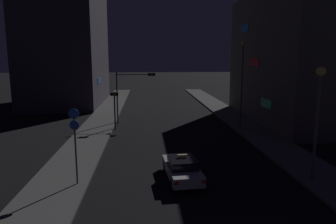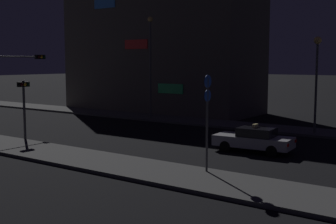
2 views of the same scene
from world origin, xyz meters
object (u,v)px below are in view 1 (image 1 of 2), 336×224
Objects in this scene: traffic_light_left_kerb at (115,103)px; street_lamp_near_block at (318,102)px; taxi at (182,168)px; traffic_light_overhead at (131,87)px; sign_pole_left at (75,139)px; street_lamp_far_block at (242,72)px.

street_lamp_near_block is at bearing -48.77° from traffic_light_left_kerb.
street_lamp_near_block is (7.66, -1.00, 4.14)m from taxi.
traffic_light_overhead reaches higher than sign_pole_left.
taxi is at bearing -77.57° from traffic_light_overhead.
traffic_light_left_kerb is 0.44× the size of street_lamp_far_block.
street_lamp_near_block is at bearing -57.53° from traffic_light_overhead.
traffic_light_left_kerb is 14.34m from sign_pole_left.
traffic_light_overhead is at bearing 122.47° from street_lamp_near_block.
sign_pole_left is (-2.42, -17.42, -1.31)m from traffic_light_overhead.
street_lamp_far_block reaches higher than taxi.
sign_pole_left is (-6.14, -0.54, 2.08)m from taxi.
taxi is at bearing 4.99° from sign_pole_left.
traffic_light_overhead is at bearing 82.09° from sign_pole_left.
sign_pole_left reaches higher than traffic_light_left_kerb.
street_lamp_near_block reaches higher than taxi.
street_lamp_far_block is (13.08, -0.21, 3.04)m from traffic_light_left_kerb.
street_lamp_far_block is at bearing 45.39° from sign_pole_left.
traffic_light_overhead is 17.64m from sign_pole_left.
taxi is at bearing -68.97° from traffic_light_left_kerb.
traffic_light_left_kerb is (-5.30, 13.78, 2.07)m from taxi.
traffic_light_left_kerb is at bearing -116.92° from traffic_light_overhead.
taxi is 0.52× the size of street_lamp_far_block.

